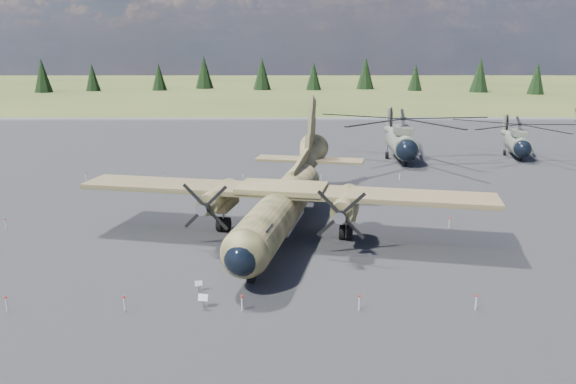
{
  "coord_description": "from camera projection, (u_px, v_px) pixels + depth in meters",
  "views": [
    {
      "loc": [
        4.16,
        -39.85,
        13.03
      ],
      "look_at": [
        4.47,
        2.0,
        2.33
      ],
      "focal_mm": 35.0,
      "sensor_mm": 36.0,
      "label": 1
    }
  ],
  "objects": [
    {
      "name": "info_placard_right",
      "position": [
        203.0,
        299.0,
        28.87
      ],
      "size": [
        0.55,
        0.31,
        0.81
      ],
      "rotation": [
        0.0,
        0.0,
        -0.19
      ],
      "color": "gray",
      "rests_on": "ground"
    },
    {
      "name": "barrier_fence",
      "position": [
        222.0,
        223.0,
        41.6
      ],
      "size": [
        33.12,
        29.62,
        0.85
      ],
      "color": "silver",
      "rests_on": "ground"
    },
    {
      "name": "treeline",
      "position": [
        171.0,
        167.0,
        40.45
      ],
      "size": [
        319.38,
        314.64,
        10.97
      ],
      "color": "black",
      "rests_on": "ground"
    },
    {
      "name": "info_placard_left",
      "position": [
        199.0,
        284.0,
        30.92
      ],
      "size": [
        0.44,
        0.26,
        0.65
      ],
      "rotation": [
        0.0,
        0.0,
        0.23
      ],
      "color": "gray",
      "rests_on": "ground"
    },
    {
      "name": "apron",
      "position": [
        239.0,
        195.0,
        51.49
      ],
      "size": [
        120.0,
        120.0,
        0.04
      ],
      "primitive_type": "cube",
      "color": "#535458",
      "rests_on": "ground"
    },
    {
      "name": "helicopter_near",
      "position": [
        402.0,
        130.0,
        66.4
      ],
      "size": [
        21.63,
        24.87,
        5.26
      ],
      "rotation": [
        0.0,
        0.0,
        -0.05
      ],
      "color": "gray",
      "rests_on": "ground"
    },
    {
      "name": "transport_plane",
      "position": [
        285.0,
        197.0,
        40.21
      ],
      "size": [
        29.02,
        26.05,
        9.59
      ],
      "rotation": [
        0.0,
        0.0,
        -0.21
      ],
      "color": "#404224",
      "rests_on": "ground"
    },
    {
      "name": "helicopter_mid",
      "position": [
        518.0,
        133.0,
        68.74
      ],
      "size": [
        19.86,
        21.06,
        4.27
      ],
      "rotation": [
        0.0,
        0.0,
        -0.21
      ],
      "color": "gray",
      "rests_on": "ground"
    },
    {
      "name": "ground",
      "position": [
        228.0,
        229.0,
        41.8
      ],
      "size": [
        500.0,
        500.0,
        0.0
      ],
      "primitive_type": "plane",
      "color": "brown",
      "rests_on": "ground"
    }
  ]
}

